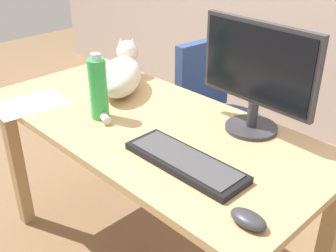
{
  "coord_description": "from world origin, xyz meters",
  "views": [
    {
      "loc": [
        1.11,
        -0.97,
        1.51
      ],
      "look_at": [
        0.17,
        -0.05,
        0.81
      ],
      "focal_mm": 44.39,
      "sensor_mm": 36.0,
      "label": 1
    }
  ],
  "objects_px": {
    "office_chair": "(217,135)",
    "monitor": "(257,74)",
    "water_bottle": "(98,88)",
    "keyboard": "(185,162)",
    "computer_mouse": "(248,219)",
    "cat": "(121,73)"
  },
  "relations": [
    {
      "from": "computer_mouse",
      "to": "water_bottle",
      "type": "height_order",
      "value": "water_bottle"
    },
    {
      "from": "office_chair",
      "to": "monitor",
      "type": "bearing_deg",
      "value": -40.65
    },
    {
      "from": "office_chair",
      "to": "keyboard",
      "type": "distance_m",
      "value": 1.0
    },
    {
      "from": "office_chair",
      "to": "monitor",
      "type": "distance_m",
      "value": 0.88
    },
    {
      "from": "monitor",
      "to": "cat",
      "type": "xyz_separation_m",
      "value": [
        -0.65,
        -0.11,
        -0.15
      ]
    },
    {
      "from": "computer_mouse",
      "to": "cat",
      "type": "bearing_deg",
      "value": 160.38
    },
    {
      "from": "office_chair",
      "to": "water_bottle",
      "type": "bearing_deg",
      "value": -90.29
    },
    {
      "from": "monitor",
      "to": "keyboard",
      "type": "relative_size",
      "value": 1.09
    },
    {
      "from": "keyboard",
      "to": "computer_mouse",
      "type": "distance_m",
      "value": 0.33
    },
    {
      "from": "cat",
      "to": "water_bottle",
      "type": "xyz_separation_m",
      "value": [
        0.16,
        -0.24,
        0.05
      ]
    },
    {
      "from": "monitor",
      "to": "office_chair",
      "type": "bearing_deg",
      "value": 139.35
    },
    {
      "from": "office_chair",
      "to": "keyboard",
      "type": "bearing_deg",
      "value": -58.34
    },
    {
      "from": "monitor",
      "to": "keyboard",
      "type": "height_order",
      "value": "monitor"
    },
    {
      "from": "keyboard",
      "to": "computer_mouse",
      "type": "xyz_separation_m",
      "value": [
        0.32,
        -0.09,
        0.0
      ]
    },
    {
      "from": "monitor",
      "to": "keyboard",
      "type": "xyz_separation_m",
      "value": [
        -0.0,
        -0.36,
        -0.21
      ]
    },
    {
      "from": "monitor",
      "to": "cat",
      "type": "distance_m",
      "value": 0.68
    },
    {
      "from": "keyboard",
      "to": "cat",
      "type": "xyz_separation_m",
      "value": [
        -0.65,
        0.25,
        0.07
      ]
    },
    {
      "from": "water_bottle",
      "to": "computer_mouse",
      "type": "bearing_deg",
      "value": -7.2
    },
    {
      "from": "monitor",
      "to": "keyboard",
      "type": "bearing_deg",
      "value": -90.74
    },
    {
      "from": "office_chair",
      "to": "computer_mouse",
      "type": "bearing_deg",
      "value": -47.39
    },
    {
      "from": "office_chair",
      "to": "computer_mouse",
      "type": "xyz_separation_m",
      "value": [
        0.8,
        -0.87,
        0.4
      ]
    },
    {
      "from": "cat",
      "to": "computer_mouse",
      "type": "relative_size",
      "value": 4.37
    }
  ]
}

